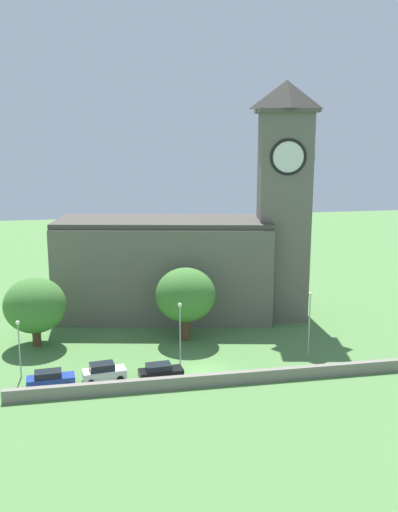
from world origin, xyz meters
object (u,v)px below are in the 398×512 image
Objects in this scene: car_blue at (50,379)px; car_white at (104,372)px; tree_churchyard at (35,305)px; streetlamp_central at (310,314)px; tree_riverside_west at (185,295)px; church at (194,251)px; streetlamp_west_mid at (180,326)px; streetlamp_west_end at (19,339)px; car_black at (160,371)px.

car_white reaches higher than car_blue.
tree_churchyard reaches higher than car_blue.
streetlamp_central is at bearing 5.93° from car_white.
tree_churchyard is 17.87m from tree_riverside_west.
church is 3.94× the size of tree_riverside_west.
streetlamp_west_mid is 14.96m from streetlamp_central.
car_blue is at bearing -174.39° from streetlamp_central.
streetlamp_west_end is 31.53m from streetlamp_central.
tree_churchyard is at bearing 137.09° from car_black.
car_white is at bearing -57.10° from tree_churchyard.
car_white is 9.40m from streetlamp_west_end.
car_white is at bearing -123.16° from church.
streetlamp_west_end is at bearing -141.05° from church.
streetlamp_west_mid is 9.27m from tree_riverside_west.
church is 7.37× the size of car_blue.
car_black is at bearing -1.51° from car_blue.
car_white is at bearing -134.88° from tree_riverside_west.
streetlamp_west_end is at bearing 175.64° from streetlamp_west_mid.
streetlamp_west_end is (-3.13, 2.94, 3.34)m from car_blue.
streetlamp_west_end is 9.21m from tree_churchyard.
tree_churchyard is (0.89, 9.13, 0.79)m from streetlamp_west_end.
streetlamp_central is (14.92, 1.11, 0.04)m from streetlamp_west_mid.
church is 19.65m from streetlamp_west_mid.
church is 5.75× the size of streetlamp_west_end.
car_blue is 11.07m from car_black.
tree_riverside_west reaches higher than streetlamp_west_end.
car_blue is 12.96m from tree_churchyard.
car_blue is 0.78× the size of streetlamp_west_end.
tree_churchyard is at bearing -158.26° from church.
car_blue is at bearing -145.54° from tree_riverside_west.
tree_riverside_west is (15.57, 10.68, 4.85)m from car_blue.
church is 23.30m from car_black.
streetlamp_west_end is at bearing 136.75° from car_blue.
car_blue is at bearing -79.50° from tree_churchyard.
church is at bearing 21.74° from tree_churchyard.
car_black is at bearing -109.40° from church.
church is at bearing 47.92° from car_blue.
car_blue is 1.03× the size of car_black.
car_black is 12.82m from tree_riverside_west.
car_white is 0.55× the size of tree_churchyard.
car_white is 23.54m from streetlamp_central.
tree_churchyard is at bearing 100.50° from car_blue.
car_blue is 28.83m from streetlamp_central.
streetlamp_central is (17.32, 3.08, 4.15)m from car_black.
tree_churchyard is (-15.71, 10.40, 0.04)m from streetlamp_west_mid.
streetlamp_west_mid is (2.41, 1.97, 4.10)m from car_black.
streetlamp_west_mid is at bearing 8.96° from car_white.
church is at bearing 119.98° from streetlamp_central.
tree_riverside_west is at bearing -4.48° from tree_churchyard.
streetlamp_central is 32.01m from tree_churchyard.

